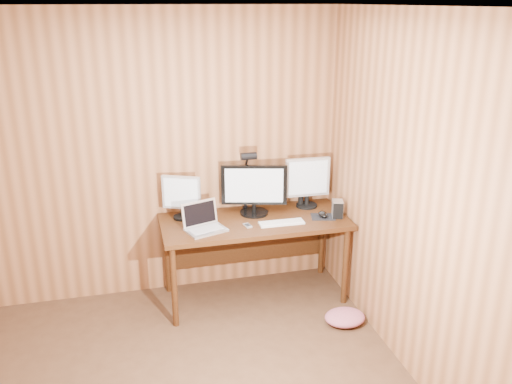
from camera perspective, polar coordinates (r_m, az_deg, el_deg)
name	(u,v)px	position (r m, az deg, el deg)	size (l,w,h in m)	color
room_shell	(156,264)	(2.85, -10.52, -7.48)	(4.00, 4.00, 4.00)	#4E311E
desk	(253,229)	(4.77, -0.36, -3.96)	(1.60, 0.70, 0.75)	#3E1F0C
monitor_center	(254,189)	(4.71, -0.20, 0.33)	(0.56, 0.25, 0.45)	black
monitor_left	(182,196)	(4.66, -7.85, -0.43)	(0.32, 0.17, 0.38)	black
monitor_right	(307,181)	(4.89, 5.44, 1.19)	(0.41, 0.19, 0.46)	black
laptop	(203,223)	(4.47, -5.57, -3.26)	(0.37, 0.33, 0.22)	silver
keyboard	(282,223)	(4.58, 2.71, -3.25)	(0.38, 0.12, 0.02)	white
mousepad	(323,217)	(4.75, 7.07, -2.61)	(0.20, 0.17, 0.00)	black
mouse	(323,214)	(4.74, 7.08, -2.36)	(0.07, 0.12, 0.04)	black
hard_drive	(337,209)	(4.75, 8.57, -1.76)	(0.12, 0.15, 0.14)	silver
phone	(248,226)	(4.52, -0.90, -3.56)	(0.07, 0.10, 0.01)	silver
speaker	(301,199)	(4.97, 4.72, -0.79)	(0.05, 0.05, 0.12)	black
desk_lamp	(247,172)	(4.72, -0.95, 2.13)	(0.14, 0.20, 0.60)	black
fabric_pile	(345,317)	(4.66, 9.34, -12.89)	(0.34, 0.28, 0.11)	#B6586C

